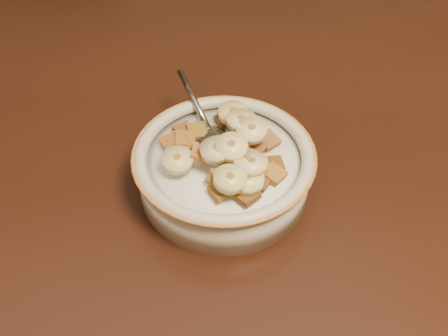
{
  "coord_description": "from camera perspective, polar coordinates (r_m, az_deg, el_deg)",
  "views": [
    {
      "loc": [
        0.17,
        -0.4,
        1.15
      ],
      "look_at": [
        0.22,
        -0.05,
        0.78
      ],
      "focal_mm": 40.0,
      "sensor_mm": 36.0,
      "label": 1
    }
  ],
  "objects": [
    {
      "name": "banana_slice_1",
      "position": [
        0.47,
        3.16,
        0.51
      ],
      "size": [
        0.04,
        0.04,
        0.01
      ],
      "primitive_type": "cylinder",
      "rotation": [
        -0.01,
        0.13,
        1.09
      ],
      "color": "#E0C87B",
      "rests_on": "milk"
    },
    {
      "name": "cereal_square_14",
      "position": [
        0.47,
        -0.3,
        -2.62
      ],
      "size": [
        0.03,
        0.03,
        0.01
      ],
      "primitive_type": "cube",
      "rotation": [
        -0.16,
        -0.07,
        0.41
      ],
      "color": "brown",
      "rests_on": "milk"
    },
    {
      "name": "banana_slice_2",
      "position": [
        0.51,
        1.99,
        5.41
      ],
      "size": [
        0.04,
        0.04,
        0.01
      ],
      "primitive_type": "cylinder",
      "rotation": [
        0.11,
        0.06,
        1.13
      ],
      "color": "#EFE49B",
      "rests_on": "milk"
    },
    {
      "name": "cereal_square_6",
      "position": [
        0.47,
        -0.14,
        -0.92
      ],
      "size": [
        0.02,
        0.02,
        0.01
      ],
      "primitive_type": "cube",
      "rotation": [
        -0.02,
        -0.07,
        0.05
      ],
      "color": "#9A5F2F",
      "rests_on": "milk"
    },
    {
      "name": "cereal_square_18",
      "position": [
        0.53,
        -3.08,
        4.23
      ],
      "size": [
        0.02,
        0.02,
        0.01
      ],
      "primitive_type": "cube",
      "rotation": [
        0.19,
        0.09,
        0.17
      ],
      "color": "brown",
      "rests_on": "milk"
    },
    {
      "name": "cereal_square_19",
      "position": [
        0.48,
        4.09,
        -1.44
      ],
      "size": [
        0.03,
        0.03,
        0.01
      ],
      "primitive_type": "cube",
      "rotation": [
        0.07,
        -0.01,
        2.45
      ],
      "color": "brown",
      "rests_on": "milk"
    },
    {
      "name": "cereal_square_3",
      "position": [
        0.49,
        -2.59,
        1.64
      ],
      "size": [
        0.02,
        0.02,
        0.01
      ],
      "primitive_type": "cube",
      "rotation": [
        0.09,
        -0.17,
        2.89
      ],
      "color": "#935D25",
      "rests_on": "milk"
    },
    {
      "name": "cereal_square_15",
      "position": [
        0.52,
        -4.5,
        3.28
      ],
      "size": [
        0.02,
        0.02,
        0.01
      ],
      "primitive_type": "cube",
      "rotation": [
        -0.08,
        -0.15,
        3.1
      ],
      "color": "brown",
      "rests_on": "milk"
    },
    {
      "name": "cereal_square_5",
      "position": [
        0.48,
        0.47,
        -0.24
      ],
      "size": [
        0.03,
        0.03,
        0.01
      ],
      "primitive_type": "cube",
      "rotation": [
        -0.22,
        0.08,
        2.4
      ],
      "color": "brown",
      "rests_on": "milk"
    },
    {
      "name": "banana_slice_3",
      "position": [
        0.47,
        2.73,
        -1.36
      ],
      "size": [
        0.04,
        0.04,
        0.01
      ],
      "primitive_type": "cylinder",
      "rotation": [
        0.08,
        -0.07,
        0.69
      ],
      "color": "#DBCE88",
      "rests_on": "milk"
    },
    {
      "name": "cereal_bowl",
      "position": [
        0.53,
        -0.0,
        -0.65
      ],
      "size": [
        0.18,
        0.18,
        0.04
      ],
      "primitive_type": "cylinder",
      "color": "#C3B69B",
      "rests_on": "table"
    },
    {
      "name": "cereal_square_4",
      "position": [
        0.47,
        2.59,
        -3.15
      ],
      "size": [
        0.03,
        0.03,
        0.01
      ],
      "primitive_type": "cube",
      "rotation": [
        0.03,
        0.11,
        2.18
      ],
      "color": "brown",
      "rests_on": "milk"
    },
    {
      "name": "cereal_square_7",
      "position": [
        0.5,
        5.62,
        0.42
      ],
      "size": [
        0.02,
        0.02,
        0.01
      ],
      "primitive_type": "cube",
      "rotation": [
        -0.06,
        0.05,
        0.03
      ],
      "color": "brown",
      "rests_on": "milk"
    },
    {
      "name": "cereal_square_16",
      "position": [
        0.51,
        -5.06,
        2.62
      ],
      "size": [
        0.02,
        0.02,
        0.01
      ],
      "primitive_type": "cube",
      "rotation": [
        0.19,
        -0.18,
        0.22
      ],
      "color": "brown",
      "rests_on": "milk"
    },
    {
      "name": "cereal_square_0",
      "position": [
        0.5,
        3.52,
        2.38
      ],
      "size": [
        0.03,
        0.03,
        0.01
      ],
      "primitive_type": "cube",
      "rotation": [
        0.21,
        -0.11,
        0.85
      ],
      "color": "brown",
      "rests_on": "milk"
    },
    {
      "name": "cereal_square_1",
      "position": [
        0.55,
        0.14,
        5.57
      ],
      "size": [
        0.03,
        0.03,
        0.01
      ],
      "primitive_type": "cube",
      "rotation": [
        -0.15,
        -0.11,
        0.29
      ],
      "color": "brown",
      "rests_on": "milk"
    },
    {
      "name": "banana_slice_9",
      "position": [
        0.49,
        -5.36,
        0.9
      ],
      "size": [
        0.03,
        0.04,
        0.01
      ],
      "primitive_type": "cylinder",
      "rotation": [
        0.1,
        -0.0,
        0.12
      ],
      "color": "#E2C588",
      "rests_on": "milk"
    },
    {
      "name": "banana_slice_4",
      "position": [
        0.48,
        0.87,
        2.43
      ],
      "size": [
        0.04,
        0.04,
        0.01
      ],
      "primitive_type": "cylinder",
      "rotation": [
        -0.07,
        -0.12,
        1.84
      ],
      "color": "#F5E578",
      "rests_on": "milk"
    },
    {
      "name": "cereal_square_2",
      "position": [
        0.53,
        -4.48,
        4.31
      ],
      "size": [
        0.03,
        0.03,
        0.01
      ],
      "primitive_type": "cube",
      "rotation": [
        0.09,
        0.12,
        0.62
      ],
      "color": "brown",
      "rests_on": "milk"
    },
    {
      "name": "milk",
      "position": [
        0.51,
        -0.0,
        1.01
      ],
      "size": [
        0.15,
        0.15,
        0.0
      ],
      "primitive_type": "cylinder",
      "color": "white",
      "rests_on": "cereal_bowl"
    },
    {
      "name": "cereal_square_12",
      "position": [
        0.49,
        1.8,
        2.53
      ],
      "size": [
        0.03,
        0.03,
        0.01
      ],
      "primitive_type": "cube",
      "rotation": [
        -0.1,
        0.15,
        2.81
      ],
      "color": "#914E19",
      "rests_on": "milk"
    },
    {
      "name": "cereal_square_13",
      "position": [
        0.52,
        5.05,
        3.2
      ],
      "size": [
        0.03,
        0.03,
        0.01
      ],
      "primitive_type": "cube",
      "rotation": [
        0.21,
        0.01,
        0.55
      ],
      "color": "brown",
      "rests_on": "milk"
    },
    {
      "name": "cereal_square_17",
      "position": [
        0.49,
        5.72,
        -0.67
      ],
      "size": [
        0.03,
        0.03,
        0.01
      ],
      "primitive_type": "cube",
      "rotation": [
        0.12,
        0.05,
        0.73
      ],
      "color": "olive",
      "rests_on": "milk"
    },
    {
      "name": "banana_slice_7",
      "position": [
        0.53,
        1.01,
        6.31
      ],
      "size": [
        0.04,
        0.04,
        0.01
      ],
      "primitive_type": "cylinder",
      "rotation": [
        -0.07,
        -0.04,
        2.5
      ],
      "color": "#D8B568",
      "rests_on": "milk"
    },
    {
      "name": "cereal_square_11",
      "position": [
        0.55,
        0.32,
        6.13
      ],
      "size": [
        0.03,
        0.03,
        0.01
      ],
      "primitive_type": "cube",
      "rotation": [
        -0.13,
        0.05,
        1.15
      ],
      "color": "brown",
      "rests_on": "milk"
    },
    {
      "name": "banana_slice_5",
      "position": [
        0.5,
        3.17,
        4.32
      ],
      "size": [
        0.03,
        0.03,
        0.01
      ],
      "primitive_type": "cylinder",
      "rotation": [
        -0.02,
        -0.08,
        1.57
      ],
      "color": "#F6E7A2",
      "rests_on": "milk"
    },
    {
      "name": "banana_slice_6",
      "position": [
        0.48,
        2.81,
        0.76
      ],
      "size": [
        0.04,
        0.04,
        0.02
      ],
      "primitive_type": "cylinder",
      "rotation": [
        0.1,
        0.13,
        1.27
      ],
      "color": "#CEBE74",
      "rests_on": "milk"
    },
    {
      "name": "cereal_square_9",
      "position": [
        0.48,
        -0.56,
        -1.4
      ],
      "size": [
        0.03,
        0.03,
        0.01
      ],
      "primitive_type": "cube",
      "rotation": [
        -0.21,
        -0.04,
        2.06
      ],
      "color": "brown",
      "rests_on": "milk"
    },
    {
      "name": "banana_slice_0",
      "position": [
        0.48,
        -0.9,
        2.08
      ],
      "size": [
        0.03,
        0.03,
        0.01
      ],
      "primitive_type": "cylinder",
      "rotation": [
        -0.0,
        0.14,
        3.06
      ],
      "color": "#D0C389",
      "rests_on": "milk"
    },
    {
      "name": "cereal_square_10",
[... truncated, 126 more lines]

